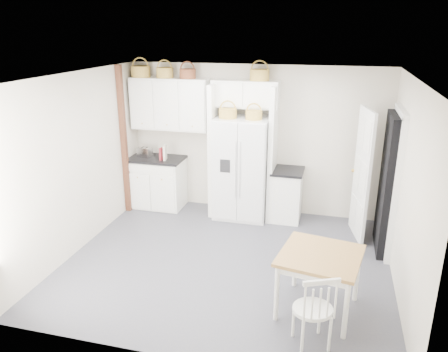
# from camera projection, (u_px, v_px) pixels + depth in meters

# --- Properties ---
(floor) EXTENTS (4.50, 4.50, 0.00)m
(floor) POSITION_uv_depth(u_px,v_px,m) (227.00, 261.00, 6.25)
(floor) COLOR #3E3E4B
(floor) RESTS_ON ground
(ceiling) EXTENTS (4.50, 4.50, 0.00)m
(ceiling) POSITION_uv_depth(u_px,v_px,m) (228.00, 77.00, 5.41)
(ceiling) COLOR white
(ceiling) RESTS_ON wall_back
(wall_back) EXTENTS (4.50, 0.00, 4.50)m
(wall_back) POSITION_uv_depth(u_px,v_px,m) (255.00, 140.00, 7.66)
(wall_back) COLOR beige
(wall_back) RESTS_ON floor
(wall_left) EXTENTS (0.00, 4.00, 4.00)m
(wall_left) POSITION_uv_depth(u_px,v_px,m) (78.00, 163.00, 6.37)
(wall_left) COLOR beige
(wall_left) RESTS_ON floor
(wall_right) EXTENTS (0.00, 4.00, 4.00)m
(wall_right) POSITION_uv_depth(u_px,v_px,m) (407.00, 191.00, 5.30)
(wall_right) COLOR beige
(wall_right) RESTS_ON floor
(refrigerator) EXTENTS (0.91, 0.73, 1.76)m
(refrigerator) POSITION_uv_depth(u_px,v_px,m) (242.00, 168.00, 7.52)
(refrigerator) COLOR silver
(refrigerator) RESTS_ON floor
(base_cab_left) EXTENTS (0.97, 0.61, 0.89)m
(base_cab_left) POSITION_uv_depth(u_px,v_px,m) (157.00, 183.00, 8.08)
(base_cab_left) COLOR white
(base_cab_left) RESTS_ON floor
(base_cab_right) EXTENTS (0.49, 0.58, 0.86)m
(base_cab_right) POSITION_uv_depth(u_px,v_px,m) (287.00, 196.00, 7.52)
(base_cab_right) COLOR white
(base_cab_right) RESTS_ON floor
(dining_table) EXTENTS (1.03, 1.03, 0.74)m
(dining_table) POSITION_uv_depth(u_px,v_px,m) (318.00, 282.00, 5.08)
(dining_table) COLOR #905E23
(dining_table) RESTS_ON floor
(windsor_chair) EXTENTS (0.54, 0.52, 0.86)m
(windsor_chair) POSITION_uv_depth(u_px,v_px,m) (313.00, 309.00, 4.50)
(windsor_chair) COLOR white
(windsor_chair) RESTS_ON floor
(counter_left) EXTENTS (1.01, 0.65, 0.04)m
(counter_left) POSITION_uv_depth(u_px,v_px,m) (156.00, 159.00, 7.93)
(counter_left) COLOR black
(counter_left) RESTS_ON base_cab_left
(counter_right) EXTENTS (0.53, 0.62, 0.04)m
(counter_right) POSITION_uv_depth(u_px,v_px,m) (288.00, 171.00, 7.37)
(counter_right) COLOR black
(counter_right) RESTS_ON base_cab_right
(toaster) EXTENTS (0.28, 0.20, 0.18)m
(toaster) POSITION_uv_depth(u_px,v_px,m) (145.00, 152.00, 7.94)
(toaster) COLOR silver
(toaster) RESTS_ON counter_left
(cookbook_red) EXTENTS (0.06, 0.15, 0.22)m
(cookbook_red) POSITION_uv_depth(u_px,v_px,m) (162.00, 153.00, 7.78)
(cookbook_red) COLOR maroon
(cookbook_red) RESTS_ON counter_left
(cookbook_cream) EXTENTS (0.07, 0.18, 0.26)m
(cookbook_cream) POSITION_uv_depth(u_px,v_px,m) (165.00, 153.00, 7.76)
(cookbook_cream) COLOR beige
(cookbook_cream) RESTS_ON counter_left
(basket_upper_a) EXTENTS (0.33, 0.33, 0.19)m
(basket_upper_a) POSITION_uv_depth(u_px,v_px,m) (141.00, 72.00, 7.62)
(basket_upper_a) COLOR olive
(basket_upper_a) RESTS_ON upper_cabinet
(basket_upper_b) EXTENTS (0.30, 0.30, 0.17)m
(basket_upper_b) POSITION_uv_depth(u_px,v_px,m) (165.00, 73.00, 7.51)
(basket_upper_b) COLOR olive
(basket_upper_b) RESTS_ON upper_cabinet
(basket_upper_c) EXTENTS (0.28, 0.28, 0.16)m
(basket_upper_c) POSITION_uv_depth(u_px,v_px,m) (188.00, 74.00, 7.42)
(basket_upper_c) COLOR brown
(basket_upper_c) RESTS_ON upper_cabinet
(basket_bridge_b) EXTENTS (0.32, 0.32, 0.18)m
(basket_bridge_b) POSITION_uv_depth(u_px,v_px,m) (260.00, 75.00, 7.12)
(basket_bridge_b) COLOR olive
(basket_bridge_b) RESTS_ON bridge_cabinet
(basket_fridge_a) EXTENTS (0.30, 0.30, 0.16)m
(basket_fridge_a) POSITION_uv_depth(u_px,v_px,m) (228.00, 113.00, 7.18)
(basket_fridge_a) COLOR olive
(basket_fridge_a) RESTS_ON refrigerator
(basket_fridge_b) EXTENTS (0.27, 0.27, 0.15)m
(basket_fridge_b) POSITION_uv_depth(u_px,v_px,m) (254.00, 115.00, 7.07)
(basket_fridge_b) COLOR olive
(basket_fridge_b) RESTS_ON refrigerator
(upper_cabinet) EXTENTS (1.40, 0.34, 0.90)m
(upper_cabinet) POSITION_uv_depth(u_px,v_px,m) (170.00, 104.00, 7.67)
(upper_cabinet) COLOR white
(upper_cabinet) RESTS_ON wall_back
(bridge_cabinet) EXTENTS (1.12, 0.34, 0.45)m
(bridge_cabinet) POSITION_uv_depth(u_px,v_px,m) (246.00, 94.00, 7.27)
(bridge_cabinet) COLOR white
(bridge_cabinet) RESTS_ON wall_back
(fridge_panel_left) EXTENTS (0.08, 0.60, 2.30)m
(fridge_panel_left) POSITION_uv_depth(u_px,v_px,m) (214.00, 150.00, 7.59)
(fridge_panel_left) COLOR white
(fridge_panel_left) RESTS_ON floor
(fridge_panel_right) EXTENTS (0.08, 0.60, 2.30)m
(fridge_panel_right) POSITION_uv_depth(u_px,v_px,m) (273.00, 154.00, 7.35)
(fridge_panel_right) COLOR white
(fridge_panel_right) RESTS_ON floor
(trim_post) EXTENTS (0.09, 0.09, 2.60)m
(trim_post) POSITION_uv_depth(u_px,v_px,m) (124.00, 141.00, 7.59)
(trim_post) COLOR #442017
(trim_post) RESTS_ON floor
(doorway_void) EXTENTS (0.18, 0.85, 2.05)m
(doorway_void) POSITION_uv_depth(u_px,v_px,m) (388.00, 184.00, 6.32)
(doorway_void) COLOR black
(doorway_void) RESTS_ON floor
(door_slab) EXTENTS (0.21, 0.79, 2.05)m
(door_slab) POSITION_uv_depth(u_px,v_px,m) (362.00, 175.00, 6.71)
(door_slab) COLOR white
(door_slab) RESTS_ON floor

